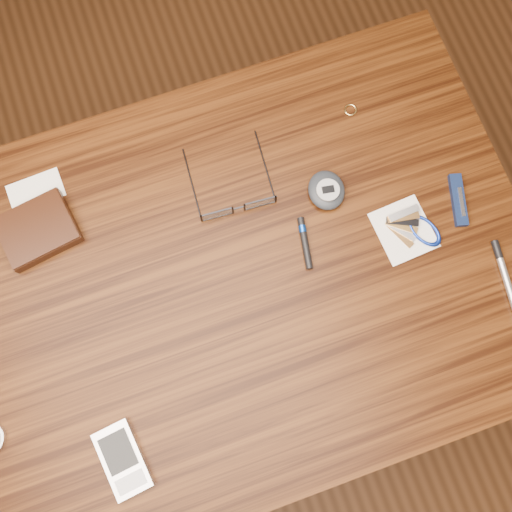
% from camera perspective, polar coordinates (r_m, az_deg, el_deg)
% --- Properties ---
extents(ground, '(3.80, 3.80, 0.00)m').
position_cam_1_polar(ground, '(1.66, -1.54, -7.05)').
color(ground, '#472814').
rests_on(ground, ground).
extents(desk, '(1.00, 0.70, 0.75)m').
position_cam_1_polar(desk, '(1.02, -2.49, -3.42)').
color(desk, '#361A08').
rests_on(desk, ground).
extents(wallet_and_card, '(0.13, 0.16, 0.03)m').
position_cam_1_polar(wallet_and_card, '(0.99, -21.00, 2.54)').
color(wallet_and_card, black).
rests_on(wallet_and_card, desk).
extents(eyeglasses, '(0.14, 0.14, 0.03)m').
position_cam_1_polar(eyeglasses, '(0.94, -1.87, 5.18)').
color(eyeglasses, black).
rests_on(eyeglasses, desk).
extents(gold_ring, '(0.03, 0.03, 0.00)m').
position_cam_1_polar(gold_ring, '(1.03, 9.43, 14.22)').
color(gold_ring, '#E1B865').
rests_on(gold_ring, desk).
extents(pda_phone, '(0.07, 0.11, 0.02)m').
position_cam_1_polar(pda_phone, '(0.93, -13.20, -19.21)').
color(pda_phone, '#B3B3B7').
rests_on(pda_phone, desk).
extents(pedometer, '(0.07, 0.08, 0.03)m').
position_cam_1_polar(pedometer, '(0.95, 7.06, 6.55)').
color(pedometer, '#20242B').
rests_on(pedometer, desk).
extents(notepad_keys, '(0.11, 0.10, 0.01)m').
position_cam_1_polar(notepad_keys, '(0.97, 15.47, 2.62)').
color(notepad_keys, white).
rests_on(notepad_keys, desk).
extents(pocket_knife, '(0.04, 0.09, 0.01)m').
position_cam_1_polar(pocket_knife, '(1.01, 19.56, 5.28)').
color(pocket_knife, '#0C1736').
rests_on(pocket_knife, desk).
extents(silver_pen, '(0.03, 0.14, 0.01)m').
position_cam_1_polar(silver_pen, '(1.00, 23.64, -1.80)').
color(silver_pen, '#B5B5BA').
rests_on(silver_pen, desk).
extents(black_blue_pen, '(0.03, 0.09, 0.01)m').
position_cam_1_polar(black_blue_pen, '(0.93, 4.90, 1.48)').
color(black_blue_pen, black).
rests_on(black_blue_pen, desk).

